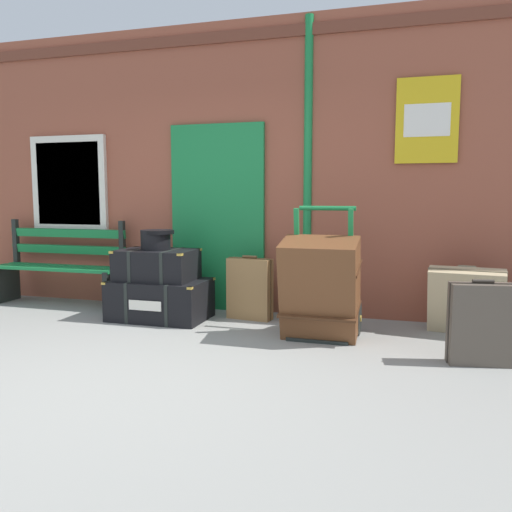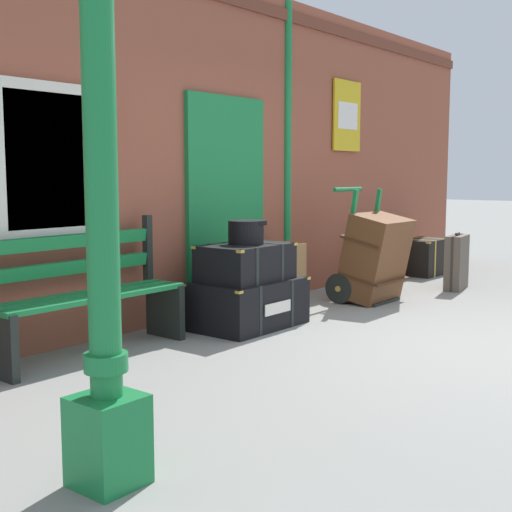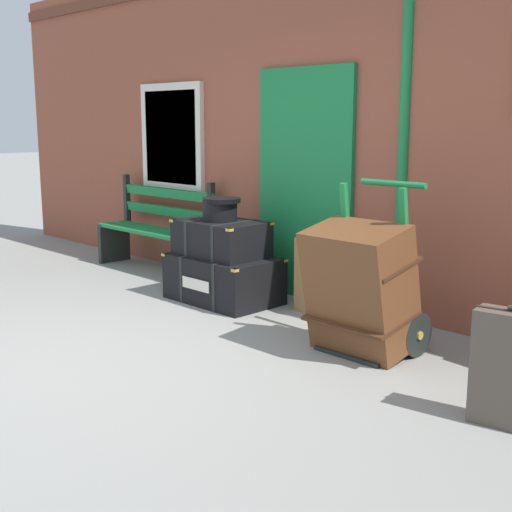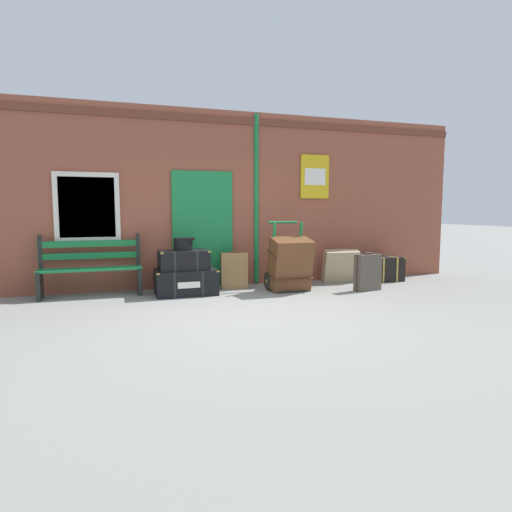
# 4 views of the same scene
# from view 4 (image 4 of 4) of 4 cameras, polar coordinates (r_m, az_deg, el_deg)

# --- Properties ---
(ground_plane) EXTENTS (60.00, 60.00, 0.00)m
(ground_plane) POSITION_cam_4_polar(r_m,az_deg,el_deg) (5.83, -0.98, -7.93)
(ground_plane) COLOR gray
(brick_facade) EXTENTS (10.40, 0.35, 3.20)m
(brick_facade) POSITION_cam_4_polar(r_m,az_deg,el_deg) (8.17, -6.55, 7.34)
(brick_facade) COLOR brown
(brick_facade) RESTS_ON ground
(platform_bench) EXTENTS (1.60, 0.43, 1.01)m
(platform_bench) POSITION_cam_4_polar(r_m,az_deg,el_deg) (7.64, -20.74, -1.60)
(platform_bench) COLOR #197A3D
(platform_bench) RESTS_ON ground
(steamer_trunk_base) EXTENTS (1.01, 0.66, 0.43)m
(steamer_trunk_base) POSITION_cam_4_polar(r_m,az_deg,el_deg) (7.40, -9.15, -3.35)
(steamer_trunk_base) COLOR black
(steamer_trunk_base) RESTS_ON ground
(steamer_trunk_middle) EXTENTS (0.82, 0.56, 0.33)m
(steamer_trunk_middle) POSITION_cam_4_polar(r_m,az_deg,el_deg) (7.35, -9.44, -0.51)
(steamer_trunk_middle) COLOR black
(steamer_trunk_middle) RESTS_ON steamer_trunk_base
(round_hatbox) EXTENTS (0.35, 0.33, 0.21)m
(round_hatbox) POSITION_cam_4_polar(r_m,az_deg,el_deg) (7.31, -9.46, 1.66)
(round_hatbox) COLOR black
(round_hatbox) RESTS_ON steamer_trunk_middle
(porters_trolley) EXTENTS (0.71, 0.56, 1.21)m
(porters_trolley) POSITION_cam_4_polar(r_m,az_deg,el_deg) (7.74, 3.97, -2.39)
(porters_trolley) COLOR black
(porters_trolley) RESTS_ON ground
(large_brown_trunk) EXTENTS (0.70, 0.61, 0.95)m
(large_brown_trunk) POSITION_cam_4_polar(r_m,az_deg,el_deg) (7.56, 4.47, -1.06)
(large_brown_trunk) COLOR brown
(large_brown_trunk) RESTS_ON ground
(suitcase_slate) EXTENTS (0.49, 0.23, 0.69)m
(suitcase_slate) POSITION_cam_4_polar(r_m,az_deg,el_deg) (7.84, -2.86, -1.91)
(suitcase_slate) COLOR olive
(suitcase_slate) RESTS_ON ground
(suitcase_charcoal) EXTENTS (0.71, 0.41, 0.66)m
(suitcase_charcoal) POSITION_cam_4_polar(r_m,az_deg,el_deg) (8.64, 10.96, -1.28)
(suitcase_charcoal) COLOR tan
(suitcase_charcoal) RESTS_ON ground
(suitcase_cream) EXTENTS (0.51, 0.26, 0.68)m
(suitcase_cream) POSITION_cam_4_polar(r_m,az_deg,el_deg) (7.88, 14.37, -2.09)
(suitcase_cream) COLOR #51473D
(suitcase_cream) RESTS_ON ground
(corner_trunk) EXTENTS (0.70, 0.50, 0.49)m
(corner_trunk) POSITION_cam_4_polar(r_m,az_deg,el_deg) (9.07, 16.30, -1.59)
(corner_trunk) COLOR black
(corner_trunk) RESTS_ON ground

